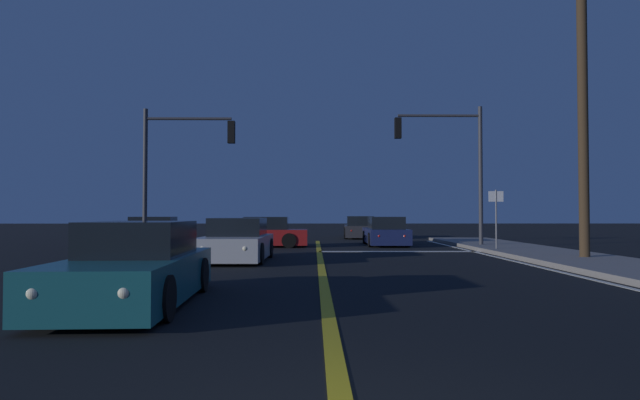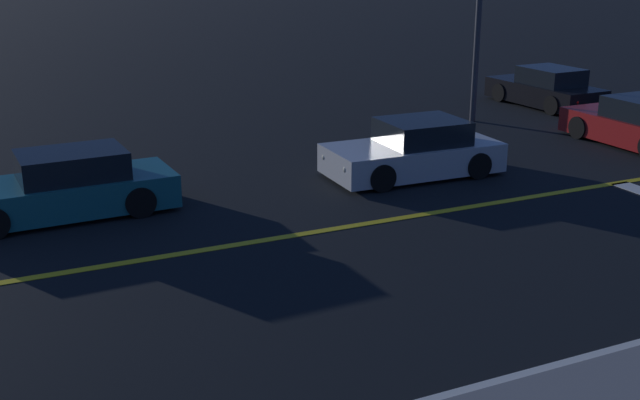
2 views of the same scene
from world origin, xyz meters
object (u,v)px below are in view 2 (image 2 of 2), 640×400
(car_lead_oncoming_teal, at_px, (64,188))
(car_parked_curb_black, at_px, (546,89))
(car_distant_tail_red, at_px, (638,125))
(car_mid_block_silver, at_px, (415,152))

(car_lead_oncoming_teal, bearing_deg, car_parked_curb_black, -75.58)
(car_distant_tail_red, bearing_deg, car_mid_block_silver, 178.37)
(car_mid_block_silver, height_order, car_parked_curb_black, same)
(car_distant_tail_red, bearing_deg, car_parked_curb_black, 74.32)
(car_mid_block_silver, bearing_deg, car_lead_oncoming_teal, 88.17)
(car_lead_oncoming_teal, relative_size, car_distant_tail_red, 1.10)
(car_lead_oncoming_teal, relative_size, car_mid_block_silver, 1.10)
(car_distant_tail_red, distance_m, car_parked_curb_black, 5.69)
(car_lead_oncoming_teal, xyz_separation_m, car_mid_block_silver, (0.47, 8.06, -0.00))
(car_distant_tail_red, distance_m, car_mid_block_silver, 7.08)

